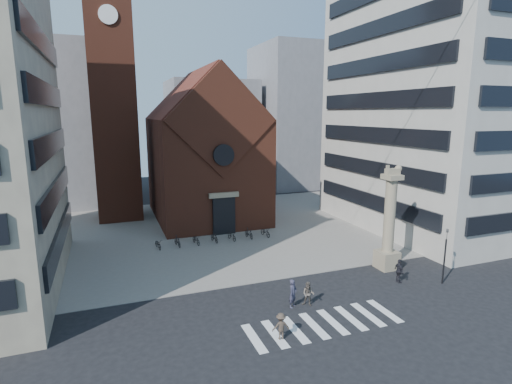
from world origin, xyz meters
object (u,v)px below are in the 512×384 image
(traffic_light, at_px, (445,255))
(pedestrian_2, at_px, (399,271))
(lion_column, at_px, (389,228))
(pedestrian_0, at_px, (293,293))
(scooter_0, at_px, (158,244))
(pedestrian_1, at_px, (308,294))

(traffic_light, xyz_separation_m, pedestrian_2, (-3.00, 1.32, -1.36))
(lion_column, bearing_deg, pedestrian_0, -161.91)
(pedestrian_2, bearing_deg, lion_column, -12.10)
(lion_column, distance_m, pedestrian_0, 11.10)
(pedestrian_0, bearing_deg, pedestrian_2, -31.70)
(pedestrian_2, height_order, scooter_0, pedestrian_2)
(lion_column, xyz_separation_m, pedestrian_0, (-10.28, -3.36, -2.50))
(lion_column, relative_size, pedestrian_1, 5.24)
(lion_column, height_order, scooter_0, lion_column)
(pedestrian_2, distance_m, scooter_0, 21.57)
(pedestrian_0, relative_size, scooter_0, 1.08)
(pedestrian_1, xyz_separation_m, scooter_0, (-7.97, 15.13, -0.31))
(traffic_light, bearing_deg, pedestrian_0, 177.00)
(pedestrian_0, bearing_deg, scooter_0, 78.92)
(pedestrian_0, bearing_deg, lion_column, -17.81)
(traffic_light, bearing_deg, pedestrian_2, 156.21)
(lion_column, height_order, pedestrian_2, lion_column)
(pedestrian_0, bearing_deg, pedestrian_1, -46.27)
(pedestrian_2, xyz_separation_m, scooter_0, (-16.18, 14.26, -0.41))
(traffic_light, distance_m, pedestrian_0, 12.36)
(lion_column, distance_m, pedestrian_2, 3.82)
(pedestrian_0, distance_m, pedestrian_1, 1.09)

